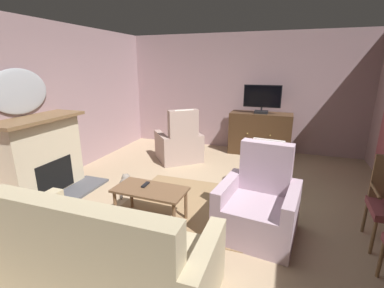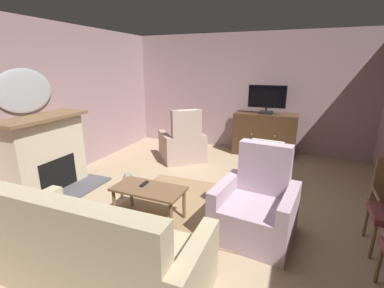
{
  "view_description": "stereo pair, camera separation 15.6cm",
  "coord_description": "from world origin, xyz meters",
  "px_view_note": "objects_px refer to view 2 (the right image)",
  "views": [
    {
      "loc": [
        1.05,
        -3.39,
        2.02
      ],
      "look_at": [
        -0.21,
        0.25,
        0.89
      ],
      "focal_mm": 25.43,
      "sensor_mm": 36.0,
      "label": 1
    },
    {
      "loc": [
        1.2,
        -3.34,
        2.02
      ],
      "look_at": [
        -0.21,
        0.25,
        0.89
      ],
      "focal_mm": 25.43,
      "sensor_mm": 36.0,
      "label": 2
    }
  ],
  "objects_px": {
    "sofa_floral": "(96,254)",
    "tv_remote": "(144,184)",
    "coffee_table": "(149,192)",
    "cat": "(127,182)",
    "potted_plant_small_fern_corner": "(263,163)",
    "wall_mirror_oval": "(24,91)",
    "fireplace": "(46,156)",
    "tv_cabinet": "(264,135)",
    "television": "(267,99)",
    "armchair_angled_to_table": "(256,208)",
    "armchair_beside_cabinet": "(183,145)"
  },
  "relations": [
    {
      "from": "potted_plant_small_fern_corner",
      "to": "tv_cabinet",
      "type": "bearing_deg",
      "value": 96.26
    },
    {
      "from": "coffee_table",
      "to": "potted_plant_small_fern_corner",
      "type": "relative_size",
      "value": 1.15
    },
    {
      "from": "fireplace",
      "to": "television",
      "type": "xyz_separation_m",
      "value": [
        3.05,
        3.2,
        0.7
      ]
    },
    {
      "from": "fireplace",
      "to": "tv_cabinet",
      "type": "height_order",
      "value": "fireplace"
    },
    {
      "from": "sofa_floral",
      "to": "cat",
      "type": "xyz_separation_m",
      "value": [
        -0.98,
        1.88,
        -0.23
      ]
    },
    {
      "from": "sofa_floral",
      "to": "cat",
      "type": "height_order",
      "value": "sofa_floral"
    },
    {
      "from": "wall_mirror_oval",
      "to": "coffee_table",
      "type": "distance_m",
      "value": 2.55
    },
    {
      "from": "fireplace",
      "to": "armchair_angled_to_table",
      "type": "distance_m",
      "value": 3.37
    },
    {
      "from": "television",
      "to": "armchair_angled_to_table",
      "type": "xyz_separation_m",
      "value": [
        0.31,
        -3.18,
        -0.95
      ]
    },
    {
      "from": "coffee_table",
      "to": "tv_remote",
      "type": "relative_size",
      "value": 5.7
    },
    {
      "from": "tv_cabinet",
      "to": "sofa_floral",
      "type": "xyz_separation_m",
      "value": [
        -0.94,
        -4.6,
        -0.12
      ]
    },
    {
      "from": "sofa_floral",
      "to": "armchair_beside_cabinet",
      "type": "xyz_separation_m",
      "value": [
        -0.66,
        3.54,
        0.01
      ]
    },
    {
      "from": "television",
      "to": "armchair_beside_cabinet",
      "type": "xyz_separation_m",
      "value": [
        -1.6,
        -1.01,
        -0.96
      ]
    },
    {
      "from": "fireplace",
      "to": "wall_mirror_oval",
      "type": "height_order",
      "value": "wall_mirror_oval"
    },
    {
      "from": "tv_cabinet",
      "to": "sofa_floral",
      "type": "relative_size",
      "value": 0.67
    },
    {
      "from": "wall_mirror_oval",
      "to": "cat",
      "type": "bearing_deg",
      "value": 21.15
    },
    {
      "from": "wall_mirror_oval",
      "to": "armchair_beside_cabinet",
      "type": "relative_size",
      "value": 0.81
    },
    {
      "from": "armchair_angled_to_table",
      "to": "cat",
      "type": "distance_m",
      "value": 2.3
    },
    {
      "from": "tv_remote",
      "to": "wall_mirror_oval",
      "type": "bearing_deg",
      "value": -94.55
    },
    {
      "from": "armchair_beside_cabinet",
      "to": "potted_plant_small_fern_corner",
      "type": "distance_m",
      "value": 2.05
    },
    {
      "from": "armchair_beside_cabinet",
      "to": "potted_plant_small_fern_corner",
      "type": "height_order",
      "value": "armchair_beside_cabinet"
    },
    {
      "from": "fireplace",
      "to": "cat",
      "type": "xyz_separation_m",
      "value": [
        1.13,
        0.53,
        -0.5
      ]
    },
    {
      "from": "wall_mirror_oval",
      "to": "tv_cabinet",
      "type": "bearing_deg",
      "value": 44.66
    },
    {
      "from": "armchair_angled_to_table",
      "to": "armchair_beside_cabinet",
      "type": "xyz_separation_m",
      "value": [
        -1.91,
        2.17,
        -0.0
      ]
    },
    {
      "from": "armchair_beside_cabinet",
      "to": "cat",
      "type": "height_order",
      "value": "armchair_beside_cabinet"
    },
    {
      "from": "fireplace",
      "to": "coffee_table",
      "type": "relative_size",
      "value": 1.49
    },
    {
      "from": "cat",
      "to": "potted_plant_small_fern_corner",
      "type": "bearing_deg",
      "value": 18.87
    },
    {
      "from": "wall_mirror_oval",
      "to": "television",
      "type": "xyz_separation_m",
      "value": [
        3.29,
        3.2,
        -0.33
      ]
    },
    {
      "from": "sofa_floral",
      "to": "tv_remote",
      "type": "bearing_deg",
      "value": 100.48
    },
    {
      "from": "tv_cabinet",
      "to": "armchair_beside_cabinet",
      "type": "relative_size",
      "value": 1.12
    },
    {
      "from": "wall_mirror_oval",
      "to": "armchair_beside_cabinet",
      "type": "xyz_separation_m",
      "value": [
        1.7,
        2.2,
        -1.29
      ]
    },
    {
      "from": "wall_mirror_oval",
      "to": "potted_plant_small_fern_corner",
      "type": "height_order",
      "value": "wall_mirror_oval"
    },
    {
      "from": "television",
      "to": "tv_remote",
      "type": "xyz_separation_m",
      "value": [
        -1.17,
        -3.3,
        -0.83
      ]
    },
    {
      "from": "television",
      "to": "tv_remote",
      "type": "height_order",
      "value": "television"
    },
    {
      "from": "fireplace",
      "to": "cat",
      "type": "distance_m",
      "value": 1.35
    },
    {
      "from": "fireplace",
      "to": "cat",
      "type": "bearing_deg",
      "value": 25.21
    },
    {
      "from": "armchair_angled_to_table",
      "to": "tv_remote",
      "type": "bearing_deg",
      "value": -175.18
    },
    {
      "from": "fireplace",
      "to": "potted_plant_small_fern_corner",
      "type": "relative_size",
      "value": 1.72
    },
    {
      "from": "wall_mirror_oval",
      "to": "tv_remote",
      "type": "distance_m",
      "value": 2.42
    },
    {
      "from": "tv_remote",
      "to": "sofa_floral",
      "type": "distance_m",
      "value": 1.28
    },
    {
      "from": "tv_cabinet",
      "to": "coffee_table",
      "type": "distance_m",
      "value": 3.59
    },
    {
      "from": "armchair_beside_cabinet",
      "to": "coffee_table",
      "type": "bearing_deg",
      "value": -77.32
    },
    {
      "from": "wall_mirror_oval",
      "to": "armchair_angled_to_table",
      "type": "distance_m",
      "value": 3.83
    },
    {
      "from": "coffee_table",
      "to": "cat",
      "type": "bearing_deg",
      "value": 140.48
    },
    {
      "from": "tv_cabinet",
      "to": "sofa_floral",
      "type": "distance_m",
      "value": 4.7
    },
    {
      "from": "fireplace",
      "to": "sofa_floral",
      "type": "relative_size",
      "value": 0.7
    },
    {
      "from": "coffee_table",
      "to": "sofa_floral",
      "type": "bearing_deg",
      "value": -83.89
    },
    {
      "from": "television",
      "to": "armchair_beside_cabinet",
      "type": "bearing_deg",
      "value": -147.77
    },
    {
      "from": "tv_cabinet",
      "to": "cat",
      "type": "xyz_separation_m",
      "value": [
        -1.91,
        -2.72,
        -0.35
      ]
    },
    {
      "from": "tv_cabinet",
      "to": "television",
      "type": "height_order",
      "value": "television"
    }
  ]
}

